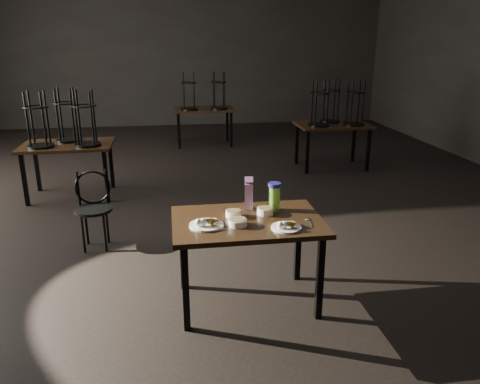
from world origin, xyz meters
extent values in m
plane|color=black|center=(0.00, 0.00, 0.00)|extent=(12.00, 12.00, 0.00)
cube|color=black|center=(0.00, 6.00, 1.60)|extent=(10.00, 0.04, 3.20)
cube|color=black|center=(0.21, -2.51, 0.73)|extent=(1.20, 0.80, 0.04)
cube|color=black|center=(-0.31, -2.83, 0.35)|extent=(0.05, 0.05, 0.71)
cube|color=black|center=(0.73, -2.83, 0.35)|extent=(0.05, 0.05, 0.71)
cube|color=black|center=(-0.31, -2.19, 0.35)|extent=(0.05, 0.05, 0.71)
cube|color=black|center=(0.73, -2.19, 0.35)|extent=(0.05, 0.05, 0.71)
cylinder|color=white|center=(-0.13, -2.60, 0.76)|extent=(0.26, 0.26, 0.02)
cube|color=#AC7B3D|center=(-0.12, -2.56, 0.81)|extent=(0.10, 0.09, 0.04)
cube|color=#AC7B3D|center=(-0.09, -2.56, 0.81)|extent=(0.11, 0.11, 0.03)
ellipsoid|color=white|center=(-0.19, -2.63, 0.80)|extent=(0.05, 0.05, 0.06)
ellipsoid|color=white|center=(-0.15, -2.63, 0.80)|extent=(0.05, 0.05, 0.06)
cylinder|color=white|center=(0.47, -2.74, 0.76)|extent=(0.23, 0.23, 0.01)
cube|color=#AC7B3D|center=(0.48, -2.70, 0.81)|extent=(0.08, 0.08, 0.04)
cube|color=#AC7B3D|center=(0.50, -2.70, 0.81)|extent=(0.10, 0.10, 0.03)
ellipsoid|color=white|center=(0.42, -2.77, 0.79)|extent=(0.04, 0.04, 0.06)
ellipsoid|color=white|center=(0.45, -2.77, 0.79)|extent=(0.04, 0.04, 0.06)
cylinder|color=white|center=(0.11, -2.43, 0.78)|extent=(0.13, 0.13, 0.05)
cylinder|color=brown|center=(0.11, -2.43, 0.79)|extent=(0.11, 0.11, 0.01)
cylinder|color=white|center=(0.37, -2.42, 0.78)|extent=(0.14, 0.14, 0.05)
cylinder|color=brown|center=(0.37, -2.42, 0.80)|extent=(0.12, 0.12, 0.01)
cylinder|color=white|center=(0.11, -2.62, 0.78)|extent=(0.15, 0.15, 0.05)
cylinder|color=brown|center=(0.11, -2.62, 0.79)|extent=(0.13, 0.13, 0.01)
cube|color=#80176E|center=(0.26, -2.28, 0.86)|extent=(0.08, 0.08, 0.23)
cube|color=#80176E|center=(0.26, -2.28, 1.00)|extent=(0.08, 0.08, 0.07)
cylinder|color=#8BE443|center=(0.46, -2.34, 0.85)|extent=(0.11, 0.11, 0.21)
cylinder|color=navy|center=(0.46, -2.34, 0.97)|extent=(0.12, 0.12, 0.03)
ellipsoid|color=silver|center=(0.68, -2.59, 0.76)|extent=(0.05, 0.06, 0.01)
cube|color=silver|center=(0.68, -2.69, 0.75)|extent=(0.03, 0.13, 0.00)
cylinder|color=black|center=(-1.19, -1.21, 0.43)|extent=(0.38, 0.38, 0.03)
torus|color=black|center=(-1.21, -1.05, 0.62)|extent=(0.37, 0.05, 0.37)
cylinder|color=black|center=(-1.09, -1.10, 0.22)|extent=(0.02, 0.02, 0.43)
cylinder|color=black|center=(-1.30, -1.10, 0.22)|extent=(0.02, 0.02, 0.43)
cylinder|color=black|center=(-1.30, -1.32, 0.22)|extent=(0.02, 0.02, 0.43)
cylinder|color=black|center=(-1.09, -1.32, 0.22)|extent=(0.02, 0.02, 0.43)
cube|color=black|center=(-1.76, 0.59, 0.73)|extent=(1.20, 0.80, 0.04)
cube|color=black|center=(-2.28, 0.27, 0.35)|extent=(0.05, 0.05, 0.71)
cube|color=black|center=(-1.24, 0.27, 0.35)|extent=(0.05, 0.05, 0.71)
cube|color=black|center=(-2.28, 0.91, 0.35)|extent=(0.05, 0.05, 0.71)
cube|color=black|center=(-1.24, 0.91, 0.35)|extent=(0.05, 0.05, 0.71)
cylinder|color=black|center=(-2.06, 0.44, 0.77)|extent=(0.34, 0.34, 0.03)
torus|color=black|center=(-2.06, 0.44, 1.27)|extent=(0.32, 0.32, 0.02)
cylinder|color=black|center=(-1.96, 0.54, 1.13)|extent=(0.03, 0.03, 0.70)
cylinder|color=black|center=(-2.16, 0.54, 1.13)|extent=(0.03, 0.03, 0.70)
cylinder|color=black|center=(-2.16, 0.34, 1.13)|extent=(0.03, 0.03, 0.70)
cylinder|color=black|center=(-1.96, 0.34, 1.13)|extent=(0.03, 0.03, 0.70)
cylinder|color=black|center=(-1.46, 0.44, 0.77)|extent=(0.34, 0.34, 0.03)
torus|color=black|center=(-1.46, 0.44, 1.27)|extent=(0.32, 0.32, 0.02)
cylinder|color=black|center=(-1.36, 0.54, 1.13)|extent=(0.03, 0.03, 0.70)
cylinder|color=black|center=(-1.56, 0.54, 1.13)|extent=(0.03, 0.03, 0.70)
cylinder|color=black|center=(-1.56, 0.34, 1.13)|extent=(0.03, 0.03, 0.70)
cylinder|color=black|center=(-1.36, 0.34, 1.13)|extent=(0.03, 0.03, 0.70)
cylinder|color=black|center=(-1.76, 0.77, 0.77)|extent=(0.34, 0.34, 0.03)
torus|color=black|center=(-1.76, 0.77, 1.27)|extent=(0.32, 0.32, 0.02)
cylinder|color=black|center=(-1.66, 0.87, 1.13)|extent=(0.03, 0.03, 0.70)
cylinder|color=black|center=(-1.86, 0.87, 1.13)|extent=(0.03, 0.03, 0.70)
cylinder|color=black|center=(-1.86, 0.67, 1.13)|extent=(0.03, 0.03, 0.70)
cylinder|color=black|center=(-1.66, 0.67, 1.13)|extent=(0.03, 0.03, 0.70)
cube|color=black|center=(2.34, 1.52, 0.73)|extent=(1.20, 0.80, 0.04)
cube|color=black|center=(1.82, 1.20, 0.35)|extent=(0.05, 0.05, 0.71)
cube|color=black|center=(2.86, 1.20, 0.35)|extent=(0.05, 0.05, 0.71)
cube|color=black|center=(1.82, 1.84, 0.35)|extent=(0.05, 0.05, 0.71)
cube|color=black|center=(2.86, 1.84, 0.35)|extent=(0.05, 0.05, 0.71)
cylinder|color=black|center=(2.04, 1.37, 0.77)|extent=(0.34, 0.34, 0.03)
torus|color=black|center=(2.04, 1.37, 1.27)|extent=(0.32, 0.32, 0.02)
cylinder|color=black|center=(2.14, 1.46, 1.13)|extent=(0.03, 0.03, 0.70)
cylinder|color=black|center=(1.94, 1.46, 1.13)|extent=(0.03, 0.03, 0.70)
cylinder|color=black|center=(1.94, 1.27, 1.13)|extent=(0.03, 0.03, 0.70)
cylinder|color=black|center=(2.14, 1.27, 1.13)|extent=(0.03, 0.03, 0.70)
cylinder|color=black|center=(2.64, 1.37, 0.77)|extent=(0.34, 0.34, 0.03)
torus|color=black|center=(2.64, 1.37, 1.27)|extent=(0.32, 0.32, 0.02)
cylinder|color=black|center=(2.74, 1.46, 1.13)|extent=(0.03, 0.03, 0.70)
cylinder|color=black|center=(2.54, 1.46, 1.13)|extent=(0.03, 0.03, 0.70)
cylinder|color=black|center=(2.54, 1.27, 1.13)|extent=(0.03, 0.03, 0.70)
cylinder|color=black|center=(2.74, 1.27, 1.13)|extent=(0.03, 0.03, 0.70)
cylinder|color=black|center=(2.34, 1.70, 0.77)|extent=(0.34, 0.34, 0.03)
torus|color=black|center=(2.34, 1.70, 1.27)|extent=(0.32, 0.32, 0.02)
cylinder|color=black|center=(2.44, 1.79, 1.13)|extent=(0.03, 0.03, 0.70)
cylinder|color=black|center=(2.24, 1.79, 1.13)|extent=(0.03, 0.03, 0.70)
cylinder|color=black|center=(2.24, 1.60, 1.13)|extent=(0.03, 0.03, 0.70)
cylinder|color=black|center=(2.44, 1.60, 1.13)|extent=(0.03, 0.03, 0.70)
cube|color=black|center=(0.34, 3.62, 0.73)|extent=(1.20, 0.80, 0.04)
cube|color=black|center=(-0.18, 3.30, 0.35)|extent=(0.05, 0.05, 0.71)
cube|color=black|center=(0.86, 3.30, 0.35)|extent=(0.05, 0.05, 0.71)
cube|color=black|center=(-0.18, 3.94, 0.35)|extent=(0.05, 0.05, 0.71)
cube|color=black|center=(0.86, 3.94, 0.35)|extent=(0.05, 0.05, 0.71)
cylinder|color=black|center=(0.04, 3.47, 0.77)|extent=(0.34, 0.34, 0.03)
torus|color=black|center=(0.04, 3.47, 1.27)|extent=(0.32, 0.32, 0.02)
cylinder|color=black|center=(0.14, 3.57, 1.13)|extent=(0.03, 0.03, 0.70)
cylinder|color=black|center=(-0.06, 3.57, 1.13)|extent=(0.03, 0.03, 0.70)
cylinder|color=black|center=(-0.06, 3.37, 1.13)|extent=(0.03, 0.03, 0.70)
cylinder|color=black|center=(0.14, 3.37, 1.13)|extent=(0.03, 0.03, 0.70)
cylinder|color=black|center=(0.64, 3.47, 0.77)|extent=(0.34, 0.34, 0.03)
torus|color=black|center=(0.64, 3.47, 1.27)|extent=(0.32, 0.32, 0.02)
cylinder|color=black|center=(0.74, 3.57, 1.13)|extent=(0.03, 0.03, 0.70)
cylinder|color=black|center=(0.54, 3.57, 1.13)|extent=(0.03, 0.03, 0.70)
cylinder|color=black|center=(0.54, 3.37, 1.13)|extent=(0.03, 0.03, 0.70)
cylinder|color=black|center=(0.74, 3.37, 1.13)|extent=(0.03, 0.03, 0.70)
camera|label=1|loc=(-0.37, -5.94, 2.14)|focal=35.00mm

